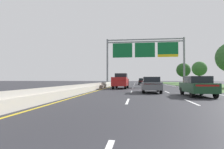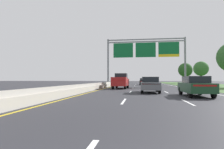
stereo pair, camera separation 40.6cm
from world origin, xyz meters
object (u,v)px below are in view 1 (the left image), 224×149
(car_black_centre_lane_sedan, at_px, (142,81))
(overhead_sign_gantry, at_px, (145,52))
(roadside_tree_far, at_px, (199,69))
(car_darkgreen_right_lane_sedan, at_px, (197,86))
(roadside_tree_distant, at_px, (183,70))
(car_grey_centre_lane_sedan, at_px, (151,84))
(pickup_truck_red, at_px, (121,81))

(car_black_centre_lane_sedan, bearing_deg, overhead_sign_gantry, -179.11)
(car_black_centre_lane_sedan, xyz_separation_m, roadside_tree_far, (13.17, 0.60, 2.96))
(car_darkgreen_right_lane_sedan, bearing_deg, roadside_tree_distant, -12.30)
(overhead_sign_gantry, height_order, car_grey_centre_lane_sedan, overhead_sign_gantry)
(car_darkgreen_right_lane_sedan, xyz_separation_m, roadside_tree_distant, (9.81, 46.33, 3.41))
(car_grey_centre_lane_sedan, xyz_separation_m, roadside_tree_far, (13.04, 26.97, 2.96))
(overhead_sign_gantry, relative_size, roadside_tree_distant, 2.35)
(overhead_sign_gantry, height_order, car_darkgreen_right_lane_sedan, overhead_sign_gantry)
(car_darkgreen_right_lane_sedan, height_order, roadside_tree_distant, roadside_tree_distant)
(car_grey_centre_lane_sedan, distance_m, roadside_tree_far, 30.11)
(pickup_truck_red, distance_m, car_grey_centre_lane_sedan, 8.83)
(roadside_tree_far, relative_size, roadside_tree_distant, 0.86)
(roadside_tree_distant, bearing_deg, pickup_truck_red, -115.97)
(roadside_tree_far, height_order, roadside_tree_distant, roadside_tree_distant)
(pickup_truck_red, bearing_deg, car_grey_centre_lane_sedan, -153.50)
(overhead_sign_gantry, bearing_deg, roadside_tree_distant, 62.36)
(car_grey_centre_lane_sedan, bearing_deg, car_darkgreen_right_lane_sedan, -137.86)
(car_black_centre_lane_sedan, height_order, roadside_tree_distant, roadside_tree_distant)
(car_grey_centre_lane_sedan, bearing_deg, roadside_tree_distant, -16.49)
(car_darkgreen_right_lane_sedan, relative_size, roadside_tree_far, 0.80)
(car_black_centre_lane_sedan, distance_m, roadside_tree_far, 13.51)
(roadside_tree_far, bearing_deg, overhead_sign_gantry, -144.65)
(pickup_truck_red, height_order, roadside_tree_far, roadside_tree_far)
(pickup_truck_red, bearing_deg, car_black_centre_lane_sedan, -9.54)
(car_darkgreen_right_lane_sedan, height_order, roadside_tree_far, roadside_tree_far)
(pickup_truck_red, relative_size, car_black_centre_lane_sedan, 1.23)
(car_black_centre_lane_sedan, xyz_separation_m, roadside_tree_distant, (13.25, 16.21, 3.41))
(pickup_truck_red, bearing_deg, roadside_tree_far, -39.94)
(roadside_tree_distant, bearing_deg, car_darkgreen_right_lane_sedan, -101.95)
(overhead_sign_gantry, bearing_deg, roadside_tree_far, 35.35)
(roadside_tree_distant, bearing_deg, car_black_centre_lane_sedan, -129.25)
(car_grey_centre_lane_sedan, xyz_separation_m, roadside_tree_distant, (13.12, 42.59, 3.41))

